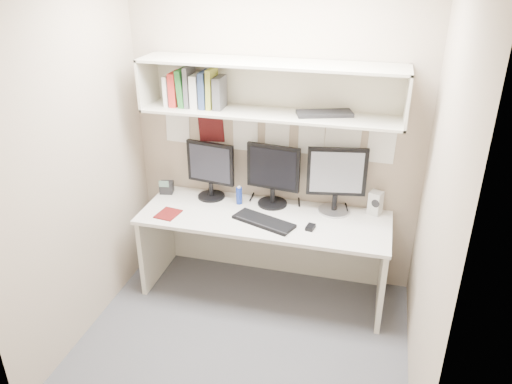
% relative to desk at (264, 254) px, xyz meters
% --- Properties ---
extents(floor, '(2.40, 2.00, 0.01)m').
position_rel_desk_xyz_m(floor, '(0.00, -0.65, -0.37)').
color(floor, '#46474B').
rests_on(floor, ground).
extents(wall_back, '(2.40, 0.02, 2.60)m').
position_rel_desk_xyz_m(wall_back, '(0.00, 0.35, 0.93)').
color(wall_back, tan).
rests_on(wall_back, ground).
extents(wall_front, '(2.40, 0.02, 2.60)m').
position_rel_desk_xyz_m(wall_front, '(0.00, -1.65, 0.93)').
color(wall_front, tan).
rests_on(wall_front, ground).
extents(wall_left, '(0.02, 2.00, 2.60)m').
position_rel_desk_xyz_m(wall_left, '(-1.20, -0.65, 0.93)').
color(wall_left, tan).
rests_on(wall_left, ground).
extents(wall_right, '(0.02, 2.00, 2.60)m').
position_rel_desk_xyz_m(wall_right, '(1.20, -0.65, 0.93)').
color(wall_right, tan).
rests_on(wall_right, ground).
extents(desk, '(2.00, 0.70, 0.73)m').
position_rel_desk_xyz_m(desk, '(0.00, 0.00, 0.00)').
color(desk, beige).
rests_on(desk, floor).
extents(overhead_hutch, '(2.00, 0.38, 0.40)m').
position_rel_desk_xyz_m(overhead_hutch, '(0.00, 0.21, 1.35)').
color(overhead_hutch, beige).
rests_on(overhead_hutch, wall_back).
extents(pinned_papers, '(1.92, 0.01, 0.48)m').
position_rel_desk_xyz_m(pinned_papers, '(0.00, 0.34, 0.88)').
color(pinned_papers, white).
rests_on(pinned_papers, wall_back).
extents(monitor_left, '(0.42, 0.23, 0.49)m').
position_rel_desk_xyz_m(monitor_left, '(-0.52, 0.22, 0.63)').
color(monitor_left, black).
rests_on(monitor_left, desk).
extents(monitor_center, '(0.45, 0.25, 0.52)m').
position_rel_desk_xyz_m(monitor_center, '(0.02, 0.22, 0.64)').
color(monitor_center, black).
rests_on(monitor_center, desk).
extents(monitor_right, '(0.47, 0.26, 0.55)m').
position_rel_desk_xyz_m(monitor_right, '(0.53, 0.22, 0.66)').
color(monitor_right, '#A5A5AA').
rests_on(monitor_right, desk).
extents(keyboard, '(0.53, 0.34, 0.02)m').
position_rel_desk_xyz_m(keyboard, '(0.02, -0.12, 0.38)').
color(keyboard, black).
rests_on(keyboard, desk).
extents(mouse, '(0.07, 0.10, 0.03)m').
position_rel_desk_xyz_m(mouse, '(0.39, -0.12, 0.38)').
color(mouse, black).
rests_on(mouse, desk).
extents(speaker, '(0.12, 0.13, 0.19)m').
position_rel_desk_xyz_m(speaker, '(0.85, 0.26, 0.46)').
color(speaker, '#B7B8B3').
rests_on(speaker, desk).
extents(blue_bottle, '(0.05, 0.05, 0.16)m').
position_rel_desk_xyz_m(blue_bottle, '(-0.26, 0.15, 0.44)').
color(blue_bottle, navy).
rests_on(blue_bottle, desk).
extents(maroon_notebook, '(0.19, 0.22, 0.01)m').
position_rel_desk_xyz_m(maroon_notebook, '(-0.76, -0.18, 0.37)').
color(maroon_notebook, '#520E0E').
rests_on(maroon_notebook, desk).
extents(desk_phone, '(0.13, 0.12, 0.13)m').
position_rel_desk_xyz_m(desk_phone, '(-0.93, 0.19, 0.42)').
color(desk_phone, black).
rests_on(desk_phone, desk).
extents(book_stack, '(0.47, 0.19, 0.31)m').
position_rel_desk_xyz_m(book_stack, '(-0.60, 0.17, 1.31)').
color(book_stack, silver).
rests_on(book_stack, overhead_hutch).
extents(hutch_tray, '(0.44, 0.28, 0.03)m').
position_rel_desk_xyz_m(hutch_tray, '(0.41, 0.19, 1.19)').
color(hutch_tray, black).
rests_on(hutch_tray, overhead_hutch).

